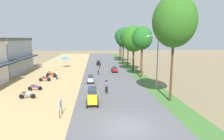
{
  "coord_description": "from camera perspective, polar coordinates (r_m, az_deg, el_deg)",
  "views": [
    {
      "loc": [
        -2.42,
        -13.08,
        6.79
      ],
      "look_at": [
        0.24,
        14.85,
        1.96
      ],
      "focal_mm": 29.54,
      "sensor_mm": 36.0,
      "label": 1
    }
  ],
  "objects": [
    {
      "name": "median_tree_second",
      "position": [
        31.56,
        9.31,
        9.65
      ],
      "size": [
        3.44,
        3.44,
        8.72
      ],
      "color": "#4C351E",
      "rests_on": "median_strip"
    },
    {
      "name": "shophouse_mid",
      "position": [
        41.21,
        -30.7,
        3.77
      ],
      "size": [
        8.6,
        12.04,
        6.9
      ],
      "color": "#999EA8",
      "rests_on": "ground"
    },
    {
      "name": "road_strip",
      "position": [
        14.92,
        4.72,
        -17.16
      ],
      "size": [
        9.0,
        140.0,
        0.08
      ],
      "primitive_type": "cube",
      "color": "#565659",
      "rests_on": "ground"
    },
    {
      "name": "parked_motorbike_nearest",
      "position": [
        22.98,
        -24.71,
        -6.89
      ],
      "size": [
        1.8,
        0.54,
        0.94
      ],
      "color": "black",
      "rests_on": "dirt_shoulder"
    },
    {
      "name": "pedestrian_on_shoulder",
      "position": [
        31.64,
        -16.79,
        -1.25
      ],
      "size": [
        0.36,
        0.43,
        1.62
      ],
      "color": "#33333D",
      "rests_on": "dirt_shoulder"
    },
    {
      "name": "motorbike_foreground_rider",
      "position": [
        22.94,
        -1.75,
        -5.22
      ],
      "size": [
        0.54,
        1.8,
        1.66
      ],
      "color": "black",
      "rests_on": "road_strip"
    },
    {
      "name": "car_sedan_red",
      "position": [
        36.81,
        0.76,
        0.32
      ],
      "size": [
        1.1,
        2.26,
        1.19
      ],
      "color": "red",
      "rests_on": "road_strip"
    },
    {
      "name": "vendor_umbrella",
      "position": [
        44.38,
        -14.34,
        3.67
      ],
      "size": [
        2.2,
        2.2,
        2.52
      ],
      "color": "#99999E",
      "rests_on": "dirt_shoulder"
    },
    {
      "name": "car_hatchback_black",
      "position": [
        46.76,
        -4.2,
        2.32
      ],
      "size": [
        1.04,
        2.0,
        1.23
      ],
      "color": "black",
      "rests_on": "road_strip"
    },
    {
      "name": "streetlamp_mid",
      "position": [
        56.13,
        3.01,
        7.62
      ],
      "size": [
        3.16,
        0.2,
        8.08
      ],
      "color": "gray",
      "rests_on": "median_strip"
    },
    {
      "name": "motorbike_ahead_third",
      "position": [
        42.72,
        -3.92,
        1.38
      ],
      "size": [
        0.54,
        1.8,
        0.94
      ],
      "color": "black",
      "rests_on": "road_strip"
    },
    {
      "name": "parked_motorbike_fourth",
      "position": [
        33.57,
        -18.33,
        -1.44
      ],
      "size": [
        1.8,
        0.54,
        0.94
      ],
      "color": "black",
      "rests_on": "dirt_shoulder"
    },
    {
      "name": "ground_plane",
      "position": [
        14.94,
        4.72,
        -17.29
      ],
      "size": [
        180.0,
        180.0,
        0.0
      ],
      "primitive_type": "plane",
      "color": "#7A6B4C"
    },
    {
      "name": "median_tree_fifth",
      "position": [
        52.92,
        3.55,
        10.04
      ],
      "size": [
        4.53,
        4.53,
        9.74
      ],
      "color": "#4C351E",
      "rests_on": "median_strip"
    },
    {
      "name": "car_hatchback_white",
      "position": [
        28.24,
        -6.63,
        -2.65
      ],
      "size": [
        1.04,
        2.0,
        1.23
      ],
      "color": "silver",
      "rests_on": "road_strip"
    },
    {
      "name": "median_tree_nearest",
      "position": [
        20.31,
        18.73,
        14.06
      ],
      "size": [
        4.44,
        4.44,
        11.11
      ],
      "color": "#4C351E",
      "rests_on": "median_strip"
    },
    {
      "name": "streetlamp_far",
      "position": [
        67.1,
        1.62,
        8.14
      ],
      "size": [
        3.16,
        0.2,
        8.42
      ],
      "color": "gray",
      "rests_on": "median_strip"
    },
    {
      "name": "streetlamp_near",
      "position": [
        24.9,
        13.9,
        3.63
      ],
      "size": [
        3.16,
        0.2,
        7.21
      ],
      "color": "gray",
      "rests_on": "median_strip"
    },
    {
      "name": "median_strip",
      "position": [
        16.82,
        24.91,
        -14.88
      ],
      "size": [
        2.4,
        140.0,
        0.06
      ],
      "primitive_type": "cube",
      "color": "#3D6B2D",
      "rests_on": "ground"
    },
    {
      "name": "car_van_yellow",
      "position": [
        19.09,
        -6.06,
        -7.86
      ],
      "size": [
        1.19,
        2.41,
        1.67
      ],
      "color": "gold",
      "rests_on": "road_strip"
    },
    {
      "name": "parked_motorbike_second",
      "position": [
        26.1,
        -22.71,
        -4.82
      ],
      "size": [
        1.8,
        0.54,
        0.94
      ],
      "color": "black",
      "rests_on": "dirt_shoulder"
    },
    {
      "name": "street_signboard",
      "position": [
        16.82,
        -15.71,
        -10.35
      ],
      "size": [
        0.06,
        1.3,
        1.5
      ],
      "color": "#262628",
      "rests_on": "dirt_shoulder"
    },
    {
      "name": "median_tree_fourth",
      "position": [
        43.55,
        5.05,
        10.41
      ],
      "size": [
        3.72,
        3.72,
        9.3
      ],
      "color": "#4C351E",
      "rests_on": "median_strip"
    },
    {
      "name": "median_tree_sixth",
      "position": [
        58.61,
        2.54,
        10.57
      ],
      "size": [
        3.6,
        3.6,
        9.36
      ],
      "color": "#4C351E",
      "rests_on": "median_strip"
    },
    {
      "name": "utility_pole_near",
      "position": [
        53.82,
        6.52,
        7.13
      ],
      "size": [
        1.8,
        0.2,
        8.35
      ],
      "color": "brown",
      "rests_on": "ground"
    },
    {
      "name": "motorbike_ahead_second",
      "position": [
        34.88,
        -4.25,
        -0.52
      ],
      "size": [
        0.54,
        1.8,
        0.94
      ],
      "color": "black",
      "rests_on": "road_strip"
    },
    {
      "name": "parked_motorbike_third",
      "position": [
        31.02,
        -20.05,
        -2.42
      ],
      "size": [
        1.8,
        0.54,
        0.94
      ],
      "color": "black",
      "rests_on": "dirt_shoulder"
    },
    {
      "name": "median_tree_third",
      "position": [
        37.91,
        6.76,
        9.51
      ],
      "size": [
        4.79,
        4.79,
        9.23
      ],
      "color": "#4C351E",
      "rests_on": "median_strip"
    },
    {
      "name": "parked_motorbike_fifth",
      "position": [
        35.24,
        -18.22,
        -0.91
      ],
      "size": [
        1.8,
        0.54,
        0.94
      ],
      "color": "black",
      "rests_on": "dirt_shoulder"
    }
  ]
}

